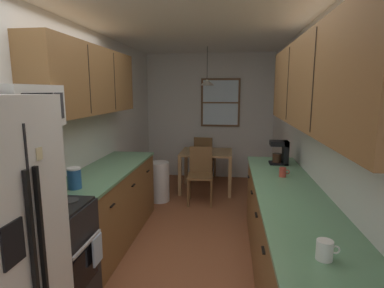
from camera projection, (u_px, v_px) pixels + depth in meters
The scene contains 23 objects.
ground_plane at pixel (194, 230), 4.02m from camera, with size 12.00×12.00×0.00m, color brown.
wall_left at pixel (91, 132), 3.97m from camera, with size 0.10×9.00×2.55m, color silver.
wall_right at pixel (308, 136), 3.64m from camera, with size 0.10×9.00×2.55m, color silver.
wall_back at pixel (209, 116), 6.39m from camera, with size 4.40×0.10×2.55m, color silver.
ceiling_slab at pixel (195, 23), 3.58m from camera, with size 4.40×9.00×0.08m, color white.
stove_range at pixel (48, 259), 2.46m from camera, with size 0.66×0.58×1.10m.
microwave_over_range at pixel (20, 107), 2.27m from camera, with size 0.39×0.59×0.32m.
counter_left at pixel (109, 204), 3.72m from camera, with size 0.64×1.98×0.90m.
upper_cabinets_left at pixel (89, 81), 3.44m from camera, with size 0.33×2.06×0.74m.
counter_right at pixel (290, 243), 2.78m from camera, with size 0.64×3.16×0.90m.
upper_cabinets_right at pixel (319, 83), 2.47m from camera, with size 0.33×2.84×0.74m.
dining_table at pixel (206, 158), 5.56m from camera, with size 0.92×0.80×0.72m.
dining_chair_near at pixel (200, 172), 4.99m from camera, with size 0.42×0.42×0.90m.
dining_chair_far at pixel (204, 156), 6.18m from camera, with size 0.45×0.45×0.90m.
pendant_light at pixel (207, 82), 5.33m from camera, with size 0.26×0.26×0.65m.
back_window at pixel (220, 103), 6.24m from camera, with size 0.79×0.05×0.97m.
trash_bin at pixel (160, 182), 5.05m from camera, with size 0.32×0.32×0.66m, color white.
storage_canister at pixel (74, 178), 2.87m from camera, with size 0.13×0.13×0.20m.
dish_towel at pixel (97, 250), 2.56m from camera, with size 0.02×0.16×0.24m, color silver.
coffee_maker at pixel (281, 152), 3.81m from camera, with size 0.22×0.18×0.29m.
mug_by_coffeemaker at pixel (283, 172), 3.27m from camera, with size 0.11×0.07×0.10m.
mug_spare at pixel (325, 250), 1.67m from camera, with size 0.13×0.09×0.11m.
table_serving_bowl at pixel (202, 150), 5.51m from camera, with size 0.17×0.17×0.06m, color silver.
Camera 1 is at (0.44, -2.74, 1.81)m, focal length 28.74 mm.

